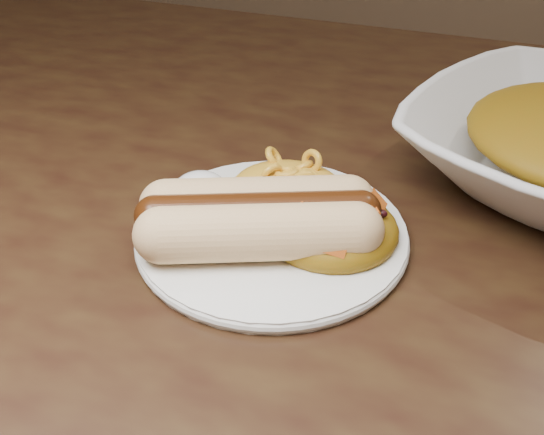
% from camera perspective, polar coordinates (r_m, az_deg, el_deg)
% --- Properties ---
extents(table, '(1.60, 0.90, 0.75)m').
position_cam_1_polar(table, '(0.65, -7.05, -2.48)').
color(table, black).
rests_on(table, floor).
extents(plate, '(0.26, 0.26, 0.01)m').
position_cam_1_polar(plate, '(0.49, 0.00, -1.47)').
color(plate, silver).
rests_on(plate, table).
extents(hotdog, '(0.15, 0.12, 0.04)m').
position_cam_1_polar(hotdog, '(0.47, -1.22, 0.07)').
color(hotdog, beige).
rests_on(hotdog, plate).
extents(mac_and_cheese, '(0.11, 0.11, 0.04)m').
position_cam_1_polar(mac_and_cheese, '(0.52, 1.46, 3.84)').
color(mac_and_cheese, orange).
rests_on(mac_and_cheese, plate).
extents(sour_cream, '(0.05, 0.05, 0.03)m').
position_cam_1_polar(sour_cream, '(0.52, -6.50, 3.00)').
color(sour_cream, white).
rests_on(sour_cream, plate).
extents(taco_salad, '(0.10, 0.10, 0.05)m').
position_cam_1_polar(taco_salad, '(0.48, 5.29, 0.12)').
color(taco_salad, '#A43F03').
rests_on(taco_salad, plate).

